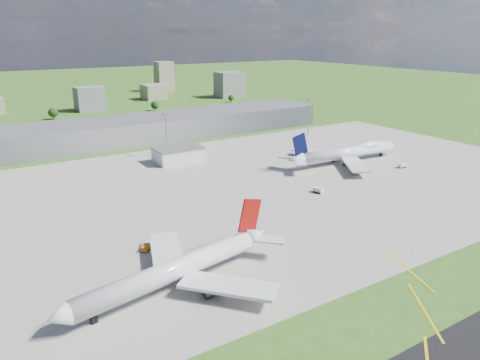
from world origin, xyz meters
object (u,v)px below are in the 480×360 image
van_white_near (318,190)px  van_white_far (402,166)px  airliner_blue_quad (348,153)px  airliner_red_twin (178,269)px  tug_yellow (146,248)px

van_white_near → van_white_far: van_white_far is taller
airliner_blue_quad → van_white_near: airliner_blue_quad is taller
airliner_blue_quad → airliner_red_twin: bearing=-150.0°
airliner_red_twin → van_white_far: size_ratio=15.61×
airliner_red_twin → tug_yellow: 27.34m
van_white_near → van_white_far: (67.07, 6.66, 0.00)m
airliner_red_twin → van_white_far: (157.21, 46.82, -4.20)m
airliner_red_twin → van_white_far: airliner_red_twin is taller
van_white_near → van_white_far: size_ratio=1.07×
van_white_near → tug_yellow: bearing=86.5°
airliner_red_twin → tug_yellow: airliner_red_twin is taller
airliner_blue_quad → van_white_near: size_ratio=15.49×
van_white_far → airliner_blue_quad: bearing=124.6°
airliner_red_twin → van_white_far: bearing=-174.1°
airliner_red_twin → tug_yellow: size_ratio=16.30×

